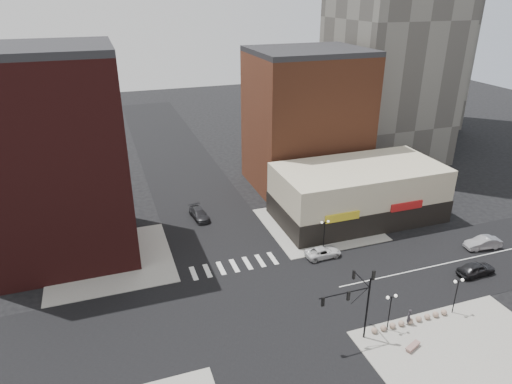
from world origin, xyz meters
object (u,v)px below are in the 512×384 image
white_suv (323,252)px  pedestrian (409,317)px  street_lamp_se_b (457,287)px  street_lamp_ne (325,228)px  silver_sedan (483,243)px  stone_bench (413,347)px  traffic_signal (358,296)px  dark_sedan_east (476,269)px  street_lamp_se_a (391,304)px  dark_sedan_north (199,214)px

white_suv → pedestrian: 14.68m
street_lamp_se_b → white_suv: (-7.82, 14.50, -2.64)m
street_lamp_ne → silver_sedan: bearing=-18.0°
silver_sedan → stone_bench: bearing=-51.3°
stone_bench → traffic_signal: bearing=121.8°
traffic_signal → stone_bench: 7.23m
silver_sedan → street_lamp_se_b: bearing=-46.9°
traffic_signal → pedestrian: size_ratio=4.30×
white_suv → dark_sedan_east: size_ratio=0.99×
street_lamp_se_b → stone_bench: street_lamp_se_b is taller
dark_sedan_east → street_lamp_se_a: bearing=106.2°
street_lamp_se_a → white_suv: bearing=89.3°
pedestrian → traffic_signal: bearing=-28.7°
traffic_signal → street_lamp_se_a: 4.12m
street_lamp_ne → silver_sedan: (19.99, -6.51, -2.50)m
street_lamp_ne → dark_sedan_north: (-13.33, 14.11, -2.56)m
street_lamp_se_b → dark_sedan_east: (7.59, 4.91, -2.48)m
street_lamp_se_b → pedestrian: bearing=180.0°
street_lamp_se_a → white_suv: (0.18, 14.50, -2.64)m
traffic_signal → white_suv: traffic_signal is taller
street_lamp_se_a → stone_bench: street_lamp_se_a is taller
dark_sedan_north → stone_bench: dark_sedan_north is taller
white_suv → silver_sedan: size_ratio=0.98×
white_suv → silver_sedan: (20.81, -5.01, 0.14)m
silver_sedan → traffic_signal: bearing=-62.4°
stone_bench → street_lamp_se_b: bearing=0.4°
silver_sedan → stone_bench: (-20.23, -12.56, -0.44)m
traffic_signal → stone_bench: size_ratio=4.14×
silver_sedan → pedestrian: pedestrian is taller
street_lamp_se_b → silver_sedan: (12.99, 9.49, -2.50)m
dark_sedan_east → stone_bench: dark_sedan_east is taller
white_suv → pedestrian: bearing=-172.3°
white_suv → silver_sedan: bearing=-104.7°
street_lamp_se_b → silver_sedan: 16.28m
street_lamp_se_b → white_suv: bearing=118.3°
street_lamp_ne → dark_sedan_east: size_ratio=0.88×
street_lamp_se_a → street_lamp_ne: size_ratio=1.00×
white_suv → street_lamp_ne: bearing=-29.9°
street_lamp_se_a → dark_sedan_east: street_lamp_se_a is taller
street_lamp_se_a → dark_sedan_east: (15.59, 4.91, -2.48)m
dark_sedan_east → stone_bench: (-14.84, -7.98, -0.46)m
silver_sedan → street_lamp_se_a: bearing=-58.7°
traffic_signal → street_lamp_se_a: traffic_signal is taller
silver_sedan → pedestrian: size_ratio=2.65×
white_suv → stone_bench: 17.58m
street_lamp_se_b → street_lamp_ne: same height
dark_sedan_east → stone_bench: bearing=117.0°
pedestrian → stone_bench: 3.57m
traffic_signal → pedestrian: 7.36m
traffic_signal → dark_sedan_east: traffic_signal is taller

